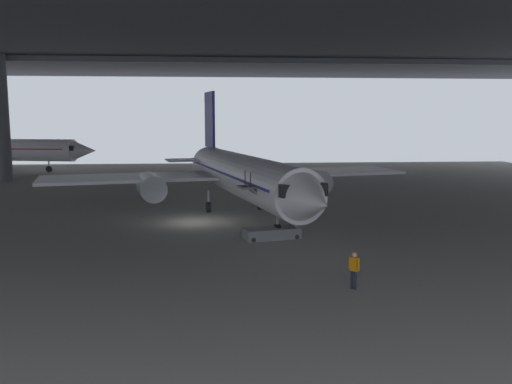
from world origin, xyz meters
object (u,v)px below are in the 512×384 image
at_px(boarding_stairs, 271,228).
at_px(crew_worker_near_nose, 354,268).
at_px(airplane_main, 240,175).
at_px(crew_worker_by_stairs, 296,215).

distance_m(boarding_stairs, crew_worker_near_nose, 11.04).
relative_size(airplane_main, crew_worker_by_stairs, 19.39).
xyz_separation_m(airplane_main, boarding_stairs, (1.52, -9.00, -2.54)).
relative_size(airplane_main, crew_worker_near_nose, 18.72).
bearing_deg(crew_worker_by_stairs, airplane_main, 122.54).
xyz_separation_m(boarding_stairs, crew_worker_by_stairs, (2.15, 3.24, 0.24)).
bearing_deg(crew_worker_near_nose, crew_worker_by_stairs, 91.96).
height_order(airplane_main, crew_worker_near_nose, airplane_main).
bearing_deg(crew_worker_by_stairs, crew_worker_near_nose, -88.04).
xyz_separation_m(crew_worker_near_nose, crew_worker_by_stairs, (-0.48, 13.96, -0.04)).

